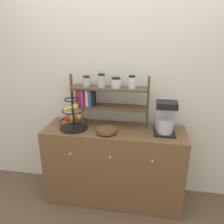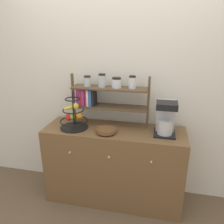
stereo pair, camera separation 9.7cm
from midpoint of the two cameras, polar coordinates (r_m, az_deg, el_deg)
The scene contains 7 objects.
ground_plane at distance 2.60m, azimuth 0.48°, elevation -24.51°, with size 12.00×12.00×0.00m, color brown.
wall_back at distance 2.43m, azimuth 3.10°, elevation 7.44°, with size 7.00×0.05×2.60m, color silver.
sideboard at distance 2.51m, azimuth 1.65°, elevation -13.65°, with size 1.49×0.49×0.87m.
coffee_maker at distance 2.22m, azimuth 15.04°, elevation -1.59°, with size 0.21×0.22×0.34m.
fruit_stand at distance 2.34m, azimuth -8.82°, elevation -1.16°, with size 0.30×0.30×0.39m.
wooden_bowl at distance 2.21m, azimuth -0.27°, elevation -4.81°, with size 0.20×0.20×0.05m.
shelf_hutch at distance 2.32m, azimuth -1.30°, elevation 4.79°, with size 0.84×0.20×0.56m.
Camera 2 is at (0.43, -1.82, 1.81)m, focal length 35.00 mm.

